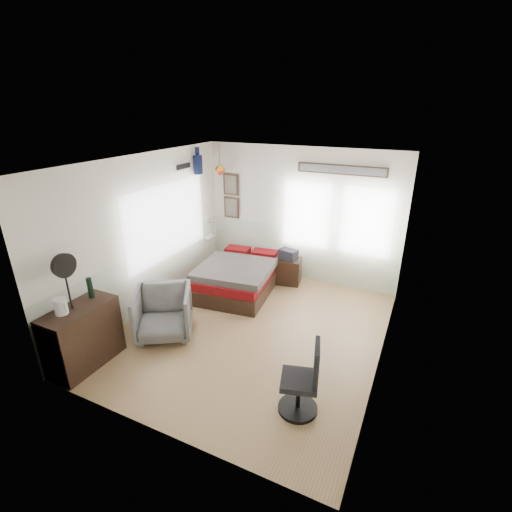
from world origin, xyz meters
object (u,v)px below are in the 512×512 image
object	(u,v)px
bed	(239,277)
nightstand	(288,271)
armchair	(163,313)
task_chair	(303,385)
dresser	(83,336)

from	to	relation	value
bed	nightstand	distance (m)	1.05
bed	armchair	world-z (taller)	armchair
task_chair	armchair	bearing A→B (deg)	151.05
bed	dresser	size ratio (longest dim) A/B	1.97
bed	task_chair	xyz separation A→B (m)	(2.16, -2.44, 0.10)
bed	nightstand	size ratio (longest dim) A/B	3.80
armchair	nightstand	size ratio (longest dim) A/B	1.66
nightstand	task_chair	size ratio (longest dim) A/B	0.54
dresser	task_chair	distance (m)	3.08
dresser	task_chair	bearing A→B (deg)	8.80
task_chair	bed	bearing A→B (deg)	115.55
dresser	bed	bearing A→B (deg)	73.10
dresser	nightstand	xyz separation A→B (m)	(1.64, 3.64, -0.19)
armchair	task_chair	world-z (taller)	task_chair
bed	nightstand	xyz separation A→B (m)	(0.75, 0.72, -0.03)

